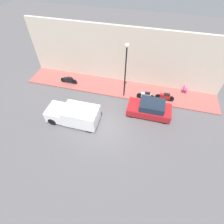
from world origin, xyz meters
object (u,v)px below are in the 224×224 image
Objects in this scene: parked_car at (150,109)px; cafe_chair at (185,89)px; delivery_van at (74,115)px; scooter_silver at (146,95)px; motorcycle_black at (69,80)px; motorcycle_red at (165,97)px; streetlamp at (126,64)px.

parked_car is 4.81m from cafe_chair.
delivery_van reaches higher than parked_car.
cafe_chair is at bearing -62.82° from scooter_silver.
delivery_van reaches higher than motorcycle_black.
parked_car is at bearing -68.17° from delivery_van.
delivery_van is at bearing 123.49° from cafe_chair.
delivery_van is 5.47m from motorcycle_black.
parked_car is 2.44m from motorcycle_red.
scooter_silver is 4.10m from cafe_chair.
parked_car reaches higher than scooter_silver.
cafe_chair is (3.68, -3.10, -0.04)m from parked_car.
scooter_silver is at bearing -93.27° from motorcycle_black.
motorcycle_red is (4.59, -7.48, -0.30)m from delivery_van.
streetlamp is (-0.03, 2.17, 3.18)m from scooter_silver.
streetlamp is at bearing 56.86° from parked_car.
motorcycle_black is (4.78, 2.64, -0.34)m from delivery_van.
parked_car reaches higher than cafe_chair.
streetlamp is at bearing -39.40° from delivery_van.
streetlamp is at bearing 90.77° from scooter_silver.
delivery_van is at bearing 127.12° from scooter_silver.
streetlamp is 6.12× the size of cafe_chair.
delivery_van is at bearing 111.83° from parked_car.
delivery_van is at bearing 140.60° from streetlamp.
streetlamp is (-0.32, 3.97, 3.18)m from motorcycle_red.
motorcycle_red is 0.33× the size of streetlamp.
scooter_silver is at bearing -52.88° from delivery_van.
streetlamp is 6.86m from cafe_chair.
motorcycle_red reaches higher than motorcycle_black.
streetlamp reaches higher than delivery_van.
delivery_van reaches higher than motorcycle_red.
parked_car reaches higher than motorcycle_black.
streetlamp is at bearing 108.10° from cafe_chair.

